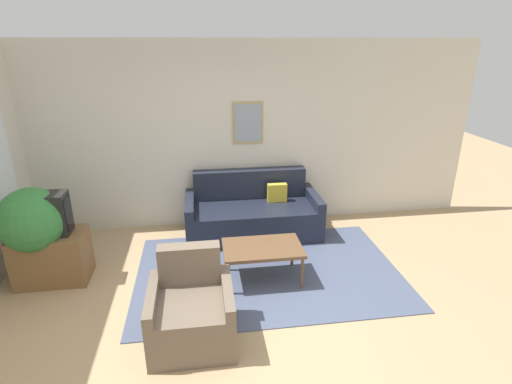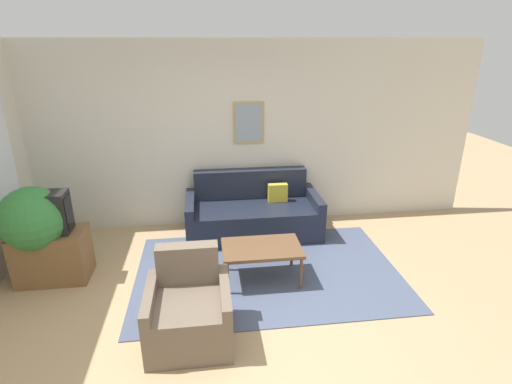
# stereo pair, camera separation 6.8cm
# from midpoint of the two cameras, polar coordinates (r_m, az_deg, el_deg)

# --- Properties ---
(ground_plane) EXTENTS (16.00, 16.00, 0.00)m
(ground_plane) POSITION_cam_midpoint_polar(r_m,az_deg,el_deg) (4.16, -4.19, -19.05)
(ground_plane) COLOR tan
(area_rug) EXTENTS (3.18, 2.08, 0.01)m
(area_rug) POSITION_cam_midpoint_polar(r_m,az_deg,el_deg) (5.01, 2.05, -11.28)
(area_rug) COLOR #4C5670
(area_rug) RESTS_ON ground_plane
(wall_back) EXTENTS (8.00, 0.09, 2.70)m
(wall_back) POSITION_cam_midpoint_polar(r_m,az_deg,el_deg) (5.89, -6.00, 7.86)
(wall_back) COLOR beige
(wall_back) RESTS_ON ground_plane
(couch) EXTENTS (1.90, 0.90, 0.88)m
(couch) POSITION_cam_midpoint_polar(r_m,az_deg,el_deg) (5.82, -0.09, -3.08)
(couch) COLOR #1E2333
(couch) RESTS_ON ground_plane
(coffee_table) EXTENTS (0.91, 0.57, 0.44)m
(coffee_table) POSITION_cam_midpoint_polar(r_m,az_deg,el_deg) (4.66, 1.23, -8.24)
(coffee_table) COLOR brown
(coffee_table) RESTS_ON ground_plane
(tv_stand) EXTENTS (0.79, 0.48, 0.61)m
(tv_stand) POSITION_cam_midpoint_polar(r_m,az_deg,el_deg) (5.29, -26.70, -8.12)
(tv_stand) COLOR brown
(tv_stand) RESTS_ON ground_plane
(tv) EXTENTS (0.54, 0.28, 0.49)m
(tv) POSITION_cam_midpoint_polar(r_m,az_deg,el_deg) (5.07, -27.66, -2.68)
(tv) COLOR black
(tv) RESTS_ON tv_stand
(armchair) EXTENTS (0.77, 0.76, 0.85)m
(armchair) POSITION_cam_midpoint_polar(r_m,az_deg,el_deg) (3.95, -9.03, -16.48)
(armchair) COLOR #6B5B4C
(armchair) RESTS_ON ground_plane
(potted_plant_tall) EXTENTS (0.73, 0.73, 1.17)m
(potted_plant_tall) POSITION_cam_midpoint_polar(r_m,az_deg,el_deg) (5.10, -28.85, -3.71)
(potted_plant_tall) COLOR #935638
(potted_plant_tall) RESTS_ON ground_plane
(potted_plant_by_window) EXTENTS (0.36, 0.36, 0.64)m
(potted_plant_by_window) POSITION_cam_midpoint_polar(r_m,az_deg,el_deg) (5.80, -27.02, -4.55)
(potted_plant_by_window) COLOR #383D42
(potted_plant_by_window) RESTS_ON ground_plane
(potted_plant_small) EXTENTS (0.43, 0.43, 0.73)m
(potted_plant_small) POSITION_cam_midpoint_polar(r_m,az_deg,el_deg) (5.82, -28.02, -4.30)
(potted_plant_small) COLOR #935638
(potted_plant_small) RESTS_ON ground_plane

